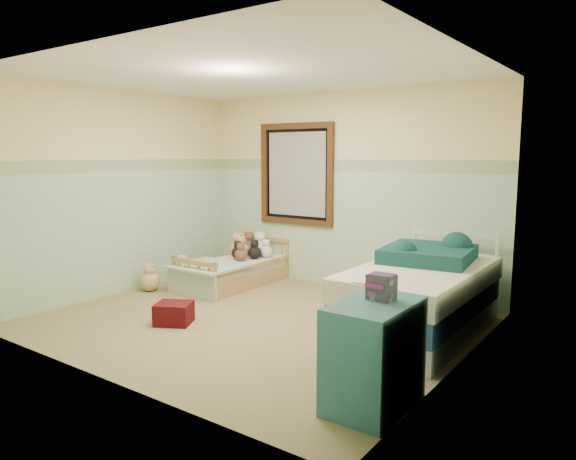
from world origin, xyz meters
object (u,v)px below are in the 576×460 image
Objects in this scene: plush_floor_tan at (150,282)px; dresser at (374,355)px; twin_bed_frame at (419,323)px; red_pillow at (174,313)px; floor_book at (170,317)px; plush_floor_cream at (183,272)px; toddler_bed_frame at (234,277)px.

dresser is at bearing -17.43° from plush_floor_tan.
twin_bed_frame is 5.52× the size of red_pillow.
dresser reaches higher than floor_book.
plush_floor_tan is 1.43m from red_pillow.
plush_floor_cream is 0.67m from plush_floor_tan.
toddler_bed_frame is 1.72m from red_pillow.
twin_bed_frame is at bearing -9.08° from toddler_bed_frame.
toddler_bed_frame is 5.76× the size of floor_book.
red_pillow is 1.32× the size of floor_book.
toddler_bed_frame is at bearing 170.92° from twin_bed_frame.
twin_bed_frame reaches higher than toddler_bed_frame.
plush_floor_tan is 1.24m from floor_book.
dresser is at bearing -78.99° from twin_bed_frame.
dresser reaches higher than red_pillow.
toddler_bed_frame is 2.79m from twin_bed_frame.
toddler_bed_frame is at bearing 105.66° from floor_book.
plush_floor_cream is 1.94m from red_pillow.
red_pillow is at bearing -29.93° from floor_book.
plush_floor_cream is 0.89× the size of floor_book.
plush_floor_tan is at bearing -172.57° from twin_bed_frame.
dresser is (3.07, -2.04, 0.27)m from toddler_bed_frame.
plush_floor_tan is at bearing -80.41° from plush_floor_cream.
plush_floor_cream is at bearing 176.40° from twin_bed_frame.
red_pillow is at bearing -151.50° from twin_bed_frame.
plush_floor_tan reaches higher than floor_book.
plush_floor_tan reaches higher than plush_floor_cream.
plush_floor_cream is at bearing 134.20° from red_pillow.
plush_floor_cream is 4.23m from dresser.
red_pillow is (0.61, -1.61, 0.01)m from toddler_bed_frame.
plush_floor_cream is (-0.74, -0.22, 0.02)m from toddler_bed_frame.
twin_bed_frame is 2.63× the size of dresser.
plush_floor_cream reaches higher than red_pillow.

